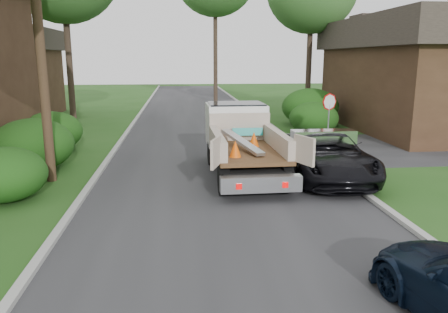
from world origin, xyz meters
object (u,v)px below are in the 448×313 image
object	(u,v)px
stop_sign	(329,109)
flatbed_truck	(240,135)
house_right	(436,73)
utility_pole	(38,17)
black_pickup	(326,155)

from	to	relation	value
stop_sign	flatbed_truck	xyz separation A→B (m)	(-4.33, -3.14, -0.53)
house_right	flatbed_truck	bearing A→B (deg)	-146.14
flatbed_truck	utility_pole	bearing A→B (deg)	-172.98
house_right	stop_sign	bearing A→B (deg)	-147.34
utility_pole	black_pickup	world-z (taller)	utility_pole
stop_sign	black_pickup	world-z (taller)	stop_sign
utility_pole	house_right	bearing A→B (deg)	26.01
utility_pole	house_right	xyz separation A→B (m)	(18.48, 9.02, -2.01)
stop_sign	black_pickup	size ratio (longest dim) A/B	0.45
flatbed_truck	black_pickup	world-z (taller)	flatbed_truck
stop_sign	house_right	world-z (taller)	house_right
utility_pole	house_right	world-z (taller)	utility_pole
house_right	flatbed_truck	xyz separation A→B (m)	(-12.13, -8.14, -1.91)
flatbed_truck	black_pickup	distance (m)	3.09
stop_sign	utility_pole	world-z (taller)	utility_pole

